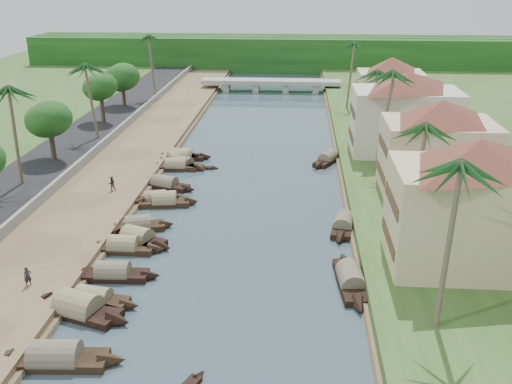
# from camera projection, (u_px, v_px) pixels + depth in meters

# --- Properties ---
(ground) EXTENTS (220.00, 220.00, 0.00)m
(ground) POSITION_uv_depth(u_px,v_px,m) (229.00, 257.00, 48.85)
(ground) COLOR #364951
(ground) RESTS_ON ground
(left_bank) EXTENTS (10.00, 180.00, 0.80)m
(left_bank) POSITION_uv_depth(u_px,v_px,m) (116.00, 171.00, 68.41)
(left_bank) COLOR brown
(left_bank) RESTS_ON ground
(right_bank) EXTENTS (16.00, 180.00, 1.20)m
(right_bank) POSITION_uv_depth(u_px,v_px,m) (412.00, 177.00, 65.91)
(right_bank) COLOR #2D4C1E
(right_bank) RESTS_ON ground
(road) EXTENTS (8.00, 180.00, 1.40)m
(road) POSITION_uv_depth(u_px,v_px,m) (47.00, 167.00, 68.89)
(road) COLOR black
(road) RESTS_ON ground
(retaining_wall) EXTENTS (0.40, 180.00, 1.10)m
(retaining_wall) POSITION_uv_depth(u_px,v_px,m) (81.00, 163.00, 68.36)
(retaining_wall) COLOR slate
(retaining_wall) RESTS_ON left_bank
(treeline) EXTENTS (120.00, 14.00, 8.00)m
(treeline) POSITION_uv_depth(u_px,v_px,m) (277.00, 53.00, 140.37)
(treeline) COLOR #13390F
(treeline) RESTS_ON ground
(bridge) EXTENTS (28.00, 4.00, 2.40)m
(bridge) POSITION_uv_depth(u_px,v_px,m) (271.00, 83.00, 115.16)
(bridge) COLOR gray
(bridge) RESTS_ON ground
(building_near) EXTENTS (14.85, 14.85, 10.20)m
(building_near) POSITION_uv_depth(u_px,v_px,m) (472.00, 203.00, 43.37)
(building_near) COLOR tan
(building_near) RESTS_ON right_bank
(building_mid) EXTENTS (14.11, 14.11, 9.70)m
(building_mid) POSITION_uv_depth(u_px,v_px,m) (438.00, 146.00, 58.26)
(building_mid) COLOR beige
(building_mid) RESTS_ON right_bank
(building_far) EXTENTS (15.59, 15.59, 10.20)m
(building_far) POSITION_uv_depth(u_px,v_px,m) (405.00, 112.00, 71.25)
(building_far) COLOR beige
(building_far) RESTS_ON right_bank
(building_distant) EXTENTS (12.62, 12.62, 9.20)m
(building_distant) POSITION_uv_depth(u_px,v_px,m) (390.00, 86.00, 89.96)
(building_distant) COLOR tan
(building_distant) RESTS_ON right_bank
(sampan_0) EXTENTS (9.09, 2.40, 2.35)m
(sampan_0) POSITION_uv_depth(u_px,v_px,m) (56.00, 358.00, 35.35)
(sampan_0) COLOR black
(sampan_0) RESTS_ON ground
(sampan_1) EXTENTS (9.03, 4.69, 2.58)m
(sampan_1) POSITION_uv_depth(u_px,v_px,m) (79.00, 309.00, 40.54)
(sampan_1) COLOR black
(sampan_1) RESTS_ON ground
(sampan_2) EXTENTS (7.44, 2.57, 1.96)m
(sampan_2) POSITION_uv_depth(u_px,v_px,m) (94.00, 299.00, 41.76)
(sampan_2) COLOR black
(sampan_2) RESTS_ON ground
(sampan_3) EXTENTS (7.79, 2.01, 2.10)m
(sampan_3) POSITION_uv_depth(u_px,v_px,m) (113.00, 274.00, 45.23)
(sampan_3) COLOR black
(sampan_3) RESTS_ON ground
(sampan_4) EXTENTS (7.39, 1.89, 2.11)m
(sampan_4) POSITION_uv_depth(u_px,v_px,m) (124.00, 247.00, 49.63)
(sampan_4) COLOR black
(sampan_4) RESTS_ON ground
(sampan_5) EXTENTS (7.52, 4.53, 2.35)m
(sampan_5) POSITION_uv_depth(u_px,v_px,m) (137.00, 239.00, 51.03)
(sampan_5) COLOR black
(sampan_5) RESTS_ON ground
(sampan_6) EXTENTS (7.04, 3.47, 2.08)m
(sampan_6) POSITION_uv_depth(u_px,v_px,m) (138.00, 226.00, 53.72)
(sampan_6) COLOR black
(sampan_6) RESTS_ON ground
(sampan_7) EXTENTS (6.76, 3.30, 1.83)m
(sampan_7) POSITION_uv_depth(u_px,v_px,m) (155.00, 199.00, 60.09)
(sampan_7) COLOR black
(sampan_7) RESTS_ON ground
(sampan_8) EXTENTS (7.40, 2.74, 2.24)m
(sampan_8) POSITION_uv_depth(u_px,v_px,m) (165.00, 202.00, 59.41)
(sampan_8) COLOR black
(sampan_8) RESTS_ON ground
(sampan_9) EXTENTS (7.93, 4.05, 2.02)m
(sampan_9) POSITION_uv_depth(u_px,v_px,m) (165.00, 184.00, 64.21)
(sampan_9) COLOR black
(sampan_9) RESTS_ON ground
(sampan_10) EXTENTS (7.59, 1.98, 2.10)m
(sampan_10) POSITION_uv_depth(u_px,v_px,m) (176.00, 166.00, 70.16)
(sampan_10) COLOR black
(sampan_10) RESTS_ON ground
(sampan_11) EXTENTS (7.07, 5.00, 2.10)m
(sampan_11) POSITION_uv_depth(u_px,v_px,m) (178.00, 159.00, 72.98)
(sampan_11) COLOR black
(sampan_11) RESTS_ON ground
(sampan_12) EXTENTS (7.30, 5.03, 1.87)m
(sampan_12) POSITION_uv_depth(u_px,v_px,m) (183.00, 163.00, 71.26)
(sampan_12) COLOR black
(sampan_12) RESTS_ON ground
(sampan_13) EXTENTS (8.10, 2.33, 2.19)m
(sampan_13) POSITION_uv_depth(u_px,v_px,m) (182.00, 156.00, 73.90)
(sampan_13) COLOR black
(sampan_13) RESTS_ON ground
(sampan_14) EXTENTS (2.53, 9.41, 2.24)m
(sampan_14) POSITION_uv_depth(u_px,v_px,m) (351.00, 280.00, 44.35)
(sampan_14) COLOR black
(sampan_14) RESTS_ON ground
(sampan_15) EXTENTS (2.95, 8.10, 2.14)m
(sampan_15) POSITION_uv_depth(u_px,v_px,m) (343.00, 225.00, 54.03)
(sampan_15) COLOR black
(sampan_15) RESTS_ON ground
(sampan_16) EXTENTS (5.06, 8.03, 2.03)m
(sampan_16) POSITION_uv_depth(u_px,v_px,m) (328.00, 159.00, 72.95)
(sampan_16) COLOR black
(sampan_16) RESTS_ON ground
(canoe_1) EXTENTS (4.89, 1.57, 0.78)m
(canoe_1) POSITION_uv_depth(u_px,v_px,m) (130.00, 246.00, 50.52)
(canoe_1) COLOR black
(canoe_1) RESTS_ON ground
(canoe_2) EXTENTS (5.14, 0.86, 0.75)m
(canoe_2) POSITION_uv_depth(u_px,v_px,m) (199.00, 168.00, 70.65)
(canoe_2) COLOR black
(canoe_2) RESTS_ON ground
(palm_0) EXTENTS (3.20, 3.20, 12.72)m
(palm_0) POSITION_uv_depth(u_px,v_px,m) (458.00, 168.00, 33.35)
(palm_0) COLOR brown
(palm_0) RESTS_ON ground
(palm_1) EXTENTS (3.20, 3.20, 10.95)m
(palm_1) POSITION_uv_depth(u_px,v_px,m) (420.00, 128.00, 48.50)
(palm_1) COLOR brown
(palm_1) RESTS_ON ground
(palm_2) EXTENTS (3.20, 3.20, 12.84)m
(palm_2) POSITION_uv_depth(u_px,v_px,m) (385.00, 75.00, 62.50)
(palm_2) COLOR brown
(palm_2) RESTS_ON ground
(palm_3) EXTENTS (3.20, 3.20, 10.29)m
(palm_3) POSITION_uv_depth(u_px,v_px,m) (374.00, 73.00, 78.79)
(palm_3) COLOR brown
(palm_3) RESTS_ON ground
(palm_5) EXTENTS (3.20, 3.20, 11.91)m
(palm_5) POSITION_uv_depth(u_px,v_px,m) (8.00, 90.00, 58.03)
(palm_5) COLOR brown
(palm_5) RESTS_ON ground
(palm_6) EXTENTS (3.20, 3.20, 11.46)m
(palm_6) POSITION_uv_depth(u_px,v_px,m) (90.00, 67.00, 75.09)
(palm_6) COLOR brown
(palm_6) RESTS_ON ground
(palm_7) EXTENTS (3.20, 3.20, 12.22)m
(palm_7) POSITION_uv_depth(u_px,v_px,m) (351.00, 45.00, 93.30)
(palm_7) COLOR brown
(palm_7) RESTS_ON ground
(palm_8) EXTENTS (3.20, 3.20, 12.38)m
(palm_8) POSITION_uv_depth(u_px,v_px,m) (151.00, 38.00, 99.99)
(palm_8) COLOR brown
(palm_8) RESTS_ON ground
(tree_3) EXTENTS (5.04, 5.04, 7.04)m
(tree_3) POSITION_uv_depth(u_px,v_px,m) (49.00, 120.00, 67.93)
(tree_3) COLOR #443427
(tree_3) RESTS_ON ground
(tree_4) EXTENTS (4.66, 4.66, 7.22)m
(tree_4) POSITION_uv_depth(u_px,v_px,m) (100.00, 87.00, 85.21)
(tree_4) COLOR #443427
(tree_4) RESTS_ON ground
(tree_5) EXTENTS (5.36, 5.36, 7.01)m
(tree_5) POSITION_uv_depth(u_px,v_px,m) (122.00, 78.00, 95.61)
(tree_5) COLOR #443427
(tree_5) RESTS_ON ground
(tree_6) EXTENTS (4.46, 4.46, 6.54)m
(tree_6) POSITION_uv_depth(u_px,v_px,m) (444.00, 115.00, 72.05)
(tree_6) COLOR #443427
(tree_6) RESTS_ON ground
(person_near) EXTENTS (0.66, 0.65, 1.54)m
(person_near) POSITION_uv_depth(u_px,v_px,m) (28.00, 277.00, 42.53)
(person_near) COLOR black
(person_near) RESTS_ON left_bank
(person_far) EXTENTS (0.96, 0.88, 1.58)m
(person_far) POSITION_uv_depth(u_px,v_px,m) (112.00, 184.00, 61.06)
(person_far) COLOR #312B22
(person_far) RESTS_ON left_bank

